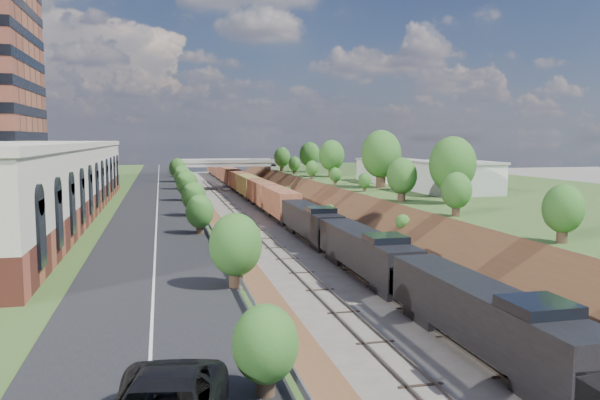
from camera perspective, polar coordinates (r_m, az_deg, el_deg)
The scene contains 15 objects.
platform_left at distance 82.67m, azimuth -25.87°, elevation -1.43°, with size 44.00×180.00×5.00m, color #3E5C26.
platform_right at distance 93.89m, azimuth 17.44°, elevation -0.28°, with size 44.00×180.00×5.00m, color #3E5C26.
embankment_left at distance 81.13m, azimuth -10.43°, elevation -2.83°, with size 7.07×180.00×7.07m, color brown.
embankment_right at distance 85.10m, azimuth 4.54°, elevation -2.34°, with size 7.07×180.00×7.07m, color brown.
rail_left_track at distance 81.96m, azimuth -4.55°, elevation -2.60°, with size 1.58×180.00×0.18m, color gray.
rail_right_track at distance 82.91m, azimuth -0.99°, elevation -2.48°, with size 1.58×180.00×0.18m, color gray.
road at distance 80.42m, azimuth -13.70°, elevation 0.64°, with size 8.00×180.00×0.10m, color black.
guardrail at distance 80.26m, azimuth -10.78°, elevation 1.05°, with size 0.10×171.00×0.70m.
commercial_building at distance 59.65m, azimuth -25.97°, elevation 1.73°, with size 14.30×62.30×7.00m.
overpass at distance 143.07m, azimuth -7.37°, elevation 2.98°, with size 24.50×8.30×7.40m.
white_building_near at distance 81.90m, azimuth 14.69°, elevation 2.08°, with size 9.00×12.00×4.00m, color silver.
white_building_far at distance 101.62m, azimuth 8.59°, elevation 2.82°, with size 8.00×10.00×3.60m, color silver.
tree_right_large at distance 68.14m, azimuth 14.65°, elevation 3.34°, with size 5.25×5.25×7.61m.
tree_left_crest at distance 40.56m, azimuth -8.76°, elevation -1.55°, with size 2.45×2.45×3.55m.
freight_train at distance 120.98m, azimuth -4.99°, elevation 1.41°, with size 3.14×193.08×4.67m.
Camera 1 is at (-15.00, -20.09, 12.32)m, focal length 35.00 mm.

